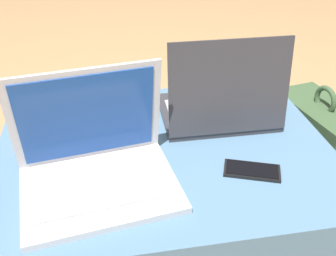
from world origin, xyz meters
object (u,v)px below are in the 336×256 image
at_px(laptop_far, 220,104).
at_px(backpack, 312,162).
at_px(laptop_near, 96,163).
at_px(cell_phone, 252,170).

distance_m(laptop_far, backpack, 0.46).
xyz_separation_m(laptop_near, laptop_far, (0.35, 0.22, 0.00)).
bearing_deg(laptop_far, backpack, -173.43).
relative_size(laptop_near, laptop_far, 1.16).
distance_m(laptop_near, backpack, 0.81).
relative_size(laptop_far, cell_phone, 2.20).
relative_size(laptop_near, cell_phone, 2.56).
height_order(laptop_far, cell_phone, laptop_far).
height_order(laptop_near, backpack, laptop_near).
bearing_deg(cell_phone, backpack, -30.75).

